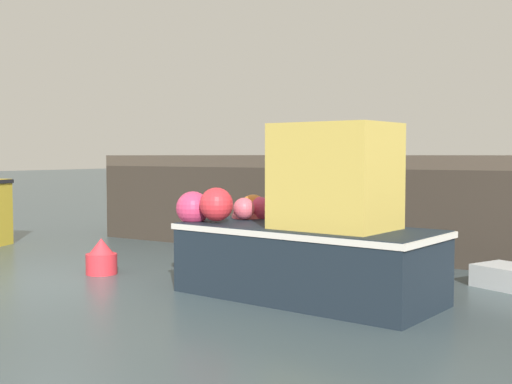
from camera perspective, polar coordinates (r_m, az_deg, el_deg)
ground at (r=10.72m, az=-17.97°, el=-7.84°), size 120.00×160.00×0.10m
pier at (r=15.45m, az=9.92°, el=1.86°), size 11.28×6.94×1.97m
fishing_boat_near_right at (r=9.09m, az=4.56°, el=-3.74°), size 3.91×1.91×2.40m
mooring_buoy_foreground at (r=11.31m, az=-13.19°, el=-5.57°), size 0.51×0.51×0.60m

